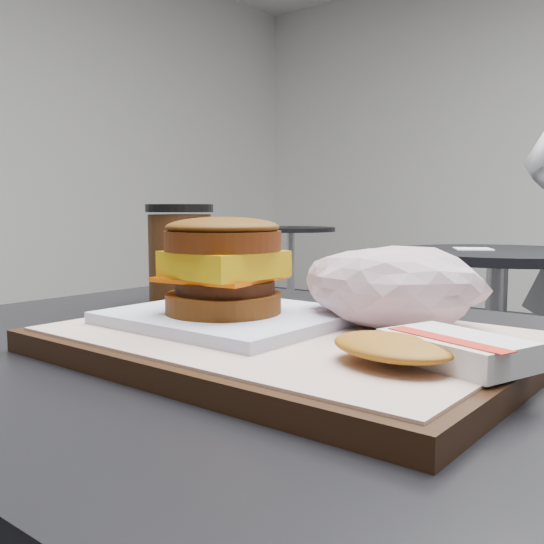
{
  "coord_description": "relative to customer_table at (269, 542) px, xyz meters",
  "views": [
    {
      "loc": [
        0.33,
        -0.41,
        0.89
      ],
      "look_at": [
        0.01,
        -0.0,
        0.83
      ],
      "focal_mm": 40.0,
      "sensor_mm": 36.0,
      "label": 1
    }
  ],
  "objects": [
    {
      "name": "customer_table",
      "position": [
        0.0,
        0.0,
        0.0
      ],
      "size": [
        0.8,
        0.6,
        0.77
      ],
      "color": "#A5A5AA",
      "rests_on": "ground"
    },
    {
      "name": "serving_tray",
      "position": [
        0.04,
        -0.02,
        0.2
      ],
      "size": [
        0.38,
        0.28,
        0.02
      ],
      "color": "black",
      "rests_on": "customer_table"
    },
    {
      "name": "breakfast_sandwich",
      "position": [
        -0.02,
        -0.03,
        0.24
      ],
      "size": [
        0.19,
        0.17,
        0.09
      ],
      "color": "white",
      "rests_on": "serving_tray"
    },
    {
      "name": "hash_brown",
      "position": [
        0.17,
        -0.05,
        0.22
      ],
      "size": [
        0.13,
        0.11,
        0.02
      ],
      "color": "silver",
      "rests_on": "serving_tray"
    },
    {
      "name": "crumpled_wrapper",
      "position": [
        0.09,
        0.05,
        0.24
      ],
      "size": [
        0.15,
        0.12,
        0.07
      ],
      "primitive_type": null,
      "color": "silver",
      "rests_on": "serving_tray"
    },
    {
      "name": "coffee_cup",
      "position": [
        -0.23,
        0.11,
        0.25
      ],
      "size": [
        0.08,
        0.08,
        0.12
      ],
      "color": "#442410",
      "rests_on": "customer_table"
    },
    {
      "name": "neighbor_table",
      "position": [
        -0.35,
        1.65,
        -0.03
      ],
      "size": [
        0.7,
        0.7,
        0.75
      ],
      "color": "black",
      "rests_on": "ground"
    },
    {
      "name": "napkin",
      "position": [
        -0.43,
        1.63,
        0.17
      ],
      "size": [
        0.16,
        0.16,
        0.0
      ],
      "primitive_type": "cube",
      "rotation": [
        0.0,
        0.0,
        0.53
      ],
      "color": "white",
      "rests_on": "neighbor_table"
    },
    {
      "name": "bg_table_mid",
      "position": [
        -2.4,
        3.2,
        -0.02
      ],
      "size": [
        0.66,
        0.66,
        0.75
      ],
      "color": "black",
      "rests_on": "ground"
    }
  ]
}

